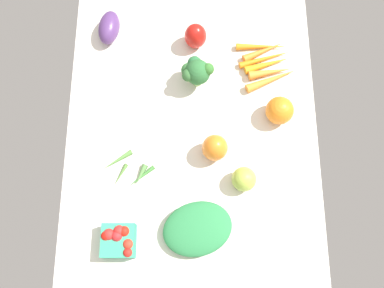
{
  "coord_description": "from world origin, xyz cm",
  "views": [
    {
      "loc": [
        -35.93,
        -0.01,
        122.02
      ],
      "look_at": [
        0.0,
        0.0,
        4.0
      ],
      "focal_mm": 39.01,
      "sensor_mm": 36.0,
      "label": 1
    }
  ],
  "objects_px": {
    "heirloom_tomato_orange": "(280,111)",
    "okra_pile": "(130,171)",
    "leafy_greens_clump": "(197,229)",
    "berry_basket": "(119,240)",
    "heirloom_tomato_green": "(244,179)",
    "bell_pepper_red": "(195,36)",
    "bell_pepper_orange": "(215,148)",
    "eggplant": "(109,28)",
    "carrot_bunch": "(267,64)",
    "broccoli_head": "(197,71)"
  },
  "relations": [
    {
      "from": "heirloom_tomato_orange",
      "to": "broccoli_head",
      "type": "distance_m",
      "value": 0.27
    },
    {
      "from": "eggplant",
      "to": "berry_basket",
      "type": "bearing_deg",
      "value": 12.84
    },
    {
      "from": "berry_basket",
      "to": "bell_pepper_orange",
      "type": "distance_m",
      "value": 0.37
    },
    {
      "from": "okra_pile",
      "to": "eggplant",
      "type": "xyz_separation_m",
      "value": [
        0.46,
        0.08,
        0.03
      ]
    },
    {
      "from": "berry_basket",
      "to": "bell_pepper_orange",
      "type": "xyz_separation_m",
      "value": [
        0.26,
        -0.27,
        0.01
      ]
    },
    {
      "from": "leafy_greens_clump",
      "to": "heirloom_tomato_green",
      "type": "xyz_separation_m",
      "value": [
        0.14,
        -0.13,
        0.01
      ]
    },
    {
      "from": "carrot_bunch",
      "to": "heirloom_tomato_green",
      "type": "height_order",
      "value": "heirloom_tomato_green"
    },
    {
      "from": "heirloom_tomato_green",
      "to": "eggplant",
      "type": "bearing_deg",
      "value": 39.88
    },
    {
      "from": "berry_basket",
      "to": "okra_pile",
      "type": "height_order",
      "value": "berry_basket"
    },
    {
      "from": "broccoli_head",
      "to": "eggplant",
      "type": "bearing_deg",
      "value": 58.42
    },
    {
      "from": "eggplant",
      "to": "heirloom_tomato_green",
      "type": "relative_size",
      "value": 1.63
    },
    {
      "from": "carrot_bunch",
      "to": "bell_pepper_orange",
      "type": "bearing_deg",
      "value": 148.92
    },
    {
      "from": "okra_pile",
      "to": "carrot_bunch",
      "type": "distance_m",
      "value": 0.54
    },
    {
      "from": "heirloom_tomato_orange",
      "to": "carrot_bunch",
      "type": "bearing_deg",
      "value": 7.54
    },
    {
      "from": "leafy_greens_clump",
      "to": "heirloom_tomato_green",
      "type": "height_order",
      "value": "heirloom_tomato_green"
    },
    {
      "from": "eggplant",
      "to": "carrot_bunch",
      "type": "bearing_deg",
      "value": 84.03
    },
    {
      "from": "berry_basket",
      "to": "broccoli_head",
      "type": "height_order",
      "value": "broccoli_head"
    },
    {
      "from": "okra_pile",
      "to": "heirloom_tomato_green",
      "type": "xyz_separation_m",
      "value": [
        -0.03,
        -0.33,
        0.03
      ]
    },
    {
      "from": "berry_basket",
      "to": "carrot_bunch",
      "type": "relative_size",
      "value": 0.47
    },
    {
      "from": "leafy_greens_clump",
      "to": "eggplant",
      "type": "relative_size",
      "value": 1.69
    },
    {
      "from": "okra_pile",
      "to": "eggplant",
      "type": "bearing_deg",
      "value": 10.36
    },
    {
      "from": "bell_pepper_red",
      "to": "bell_pepper_orange",
      "type": "bearing_deg",
      "value": -171.43
    },
    {
      "from": "carrot_bunch",
      "to": "broccoli_head",
      "type": "height_order",
      "value": "broccoli_head"
    },
    {
      "from": "eggplant",
      "to": "broccoli_head",
      "type": "relative_size",
      "value": 1.07
    },
    {
      "from": "berry_basket",
      "to": "okra_pile",
      "type": "bearing_deg",
      "value": -5.72
    },
    {
      "from": "carrot_bunch",
      "to": "heirloom_tomato_green",
      "type": "relative_size",
      "value": 2.74
    },
    {
      "from": "heirloom_tomato_green",
      "to": "broccoli_head",
      "type": "distance_m",
      "value": 0.35
    },
    {
      "from": "leafy_greens_clump",
      "to": "berry_basket",
      "type": "relative_size",
      "value": 2.13
    },
    {
      "from": "heirloom_tomato_orange",
      "to": "heirloom_tomato_green",
      "type": "relative_size",
      "value": 1.19
    },
    {
      "from": "berry_basket",
      "to": "heirloom_tomato_green",
      "type": "bearing_deg",
      "value": -64.28
    },
    {
      "from": "leafy_greens_clump",
      "to": "bell_pepper_red",
      "type": "bearing_deg",
      "value": 0.44
    },
    {
      "from": "leafy_greens_clump",
      "to": "carrot_bunch",
      "type": "distance_m",
      "value": 0.56
    },
    {
      "from": "leafy_greens_clump",
      "to": "berry_basket",
      "type": "height_order",
      "value": "berry_basket"
    },
    {
      "from": "bell_pepper_red",
      "to": "bell_pepper_orange",
      "type": "xyz_separation_m",
      "value": [
        -0.37,
        -0.06,
        0.0
      ]
    },
    {
      "from": "carrot_bunch",
      "to": "broccoli_head",
      "type": "distance_m",
      "value": 0.24
    },
    {
      "from": "okra_pile",
      "to": "heirloom_tomato_green",
      "type": "relative_size",
      "value": 2.23
    },
    {
      "from": "leafy_greens_clump",
      "to": "heirloom_tomato_orange",
      "type": "relative_size",
      "value": 2.32
    },
    {
      "from": "heirloom_tomato_orange",
      "to": "berry_basket",
      "type": "xyz_separation_m",
      "value": [
        -0.38,
        0.46,
        -0.01
      ]
    },
    {
      "from": "bell_pepper_red",
      "to": "bell_pepper_orange",
      "type": "height_order",
      "value": "bell_pepper_orange"
    },
    {
      "from": "carrot_bunch",
      "to": "bell_pepper_orange",
      "type": "height_order",
      "value": "bell_pepper_orange"
    },
    {
      "from": "leafy_greens_clump",
      "to": "berry_basket",
      "type": "bearing_deg",
      "value": 97.97
    },
    {
      "from": "bell_pepper_red",
      "to": "carrot_bunch",
      "type": "distance_m",
      "value": 0.24
    },
    {
      "from": "berry_basket",
      "to": "eggplant",
      "type": "bearing_deg",
      "value": 5.57
    },
    {
      "from": "heirloom_tomato_orange",
      "to": "eggplant",
      "type": "relative_size",
      "value": 0.73
    },
    {
      "from": "heirloom_tomato_orange",
      "to": "berry_basket",
      "type": "distance_m",
      "value": 0.6
    },
    {
      "from": "bell_pepper_red",
      "to": "heirloom_tomato_orange",
      "type": "bearing_deg",
      "value": -134.93
    },
    {
      "from": "bell_pepper_red",
      "to": "broccoli_head",
      "type": "height_order",
      "value": "broccoli_head"
    },
    {
      "from": "heirloom_tomato_orange",
      "to": "okra_pile",
      "type": "bearing_deg",
      "value": 111.65
    },
    {
      "from": "carrot_bunch",
      "to": "eggplant",
      "type": "distance_m",
      "value": 0.52
    },
    {
      "from": "broccoli_head",
      "to": "bell_pepper_orange",
      "type": "bearing_deg",
      "value": -167.34
    }
  ]
}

